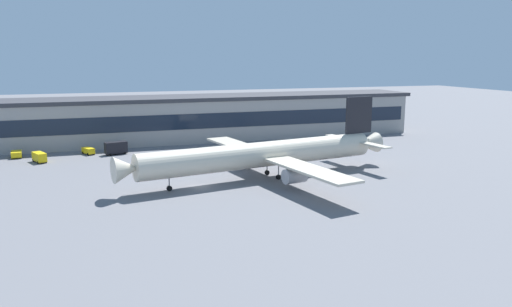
% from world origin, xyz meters
% --- Properties ---
extents(ground_plane, '(600.00, 600.00, 0.00)m').
position_xyz_m(ground_plane, '(0.00, 0.00, 0.00)').
color(ground_plane, slate).
extents(terminal_building, '(175.67, 20.23, 14.30)m').
position_xyz_m(terminal_building, '(0.00, 61.32, 7.17)').
color(terminal_building, '#9E9993').
rests_on(terminal_building, ground_plane).
extents(airliner, '(65.97, 56.94, 17.26)m').
position_xyz_m(airliner, '(15.49, 2.96, 5.49)').
color(airliner, beige).
rests_on(airliner, ground_plane).
extents(follow_me_car, '(3.64, 4.79, 1.85)m').
position_xyz_m(follow_me_car, '(-21.96, 45.01, 1.09)').
color(follow_me_car, yellow).
rests_on(follow_me_car, ground_plane).
extents(pushback_tractor, '(3.04, 5.03, 1.75)m').
position_xyz_m(pushback_tractor, '(-40.44, 46.34, 1.05)').
color(pushback_tractor, yellow).
rests_on(pushback_tractor, ground_plane).
extents(stair_truck, '(6.40, 3.78, 3.55)m').
position_xyz_m(stair_truck, '(-14.51, 42.50, 1.98)').
color(stair_truck, black).
rests_on(stair_truck, ground_plane).
extents(crew_van, '(4.03, 5.65, 2.55)m').
position_xyz_m(crew_van, '(-34.00, 37.88, 1.46)').
color(crew_van, yellow).
rests_on(crew_van, ground_plane).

